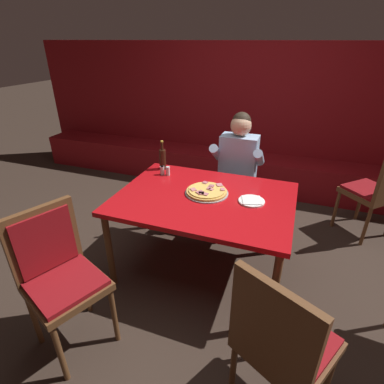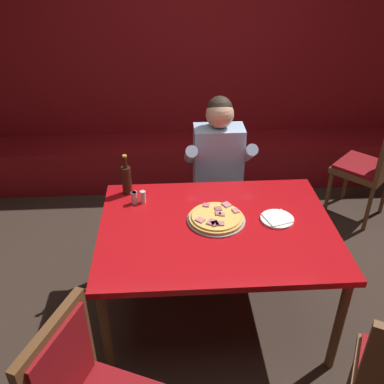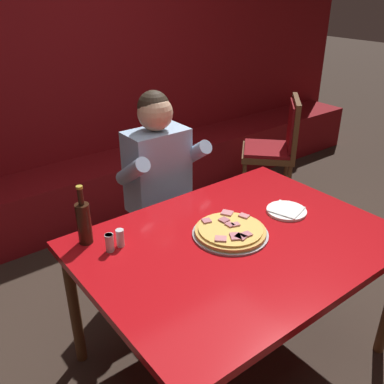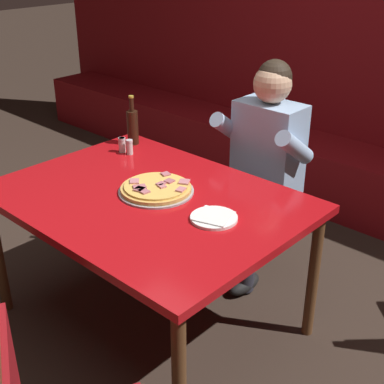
{
  "view_description": "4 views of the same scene",
  "coord_description": "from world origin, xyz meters",
  "views": [
    {
      "loc": [
        0.65,
        -2.1,
        1.91
      ],
      "look_at": [
        -0.11,
        0.0,
        0.76
      ],
      "focal_mm": 28.0,
      "sensor_mm": 36.0,
      "label": 1
    },
    {
      "loc": [
        -0.28,
        -2.12,
        2.3
      ],
      "look_at": [
        -0.15,
        0.03,
        0.98
      ],
      "focal_mm": 40.0,
      "sensor_mm": 36.0,
      "label": 2
    },
    {
      "loc": [
        -1.21,
        -1.21,
        1.86
      ],
      "look_at": [
        -0.01,
        0.35,
        0.86
      ],
      "focal_mm": 40.0,
      "sensor_mm": 36.0,
      "label": 3
    },
    {
      "loc": [
        1.71,
        -1.53,
        1.89
      ],
      "look_at": [
        0.09,
        0.22,
        0.72
      ],
      "focal_mm": 50.0,
      "sensor_mm": 36.0,
      "label": 4
    }
  ],
  "objects": [
    {
      "name": "main_dining_table",
      "position": [
        0.0,
        0.0,
        0.68
      ],
      "size": [
        1.45,
        1.08,
        0.75
      ],
      "color": "brown",
      "rests_on": "ground_plane"
    },
    {
      "name": "beer_bottle",
      "position": [
        -0.58,
        0.42,
        0.86
      ],
      "size": [
        0.07,
        0.07,
        0.29
      ],
      "color": "black",
      "rests_on": "main_dining_table"
    },
    {
      "name": "shaker_red_pepper_flakes",
      "position": [
        -0.52,
        0.29,
        0.78
      ],
      "size": [
        0.04,
        0.04,
        0.09
      ],
      "color": "silver",
      "rests_on": "main_dining_table"
    },
    {
      "name": "plate_white_paper",
      "position": [
        0.38,
        0.04,
        0.75
      ],
      "size": [
        0.21,
        0.21,
        0.02
      ],
      "color": "white",
      "rests_on": "main_dining_table"
    },
    {
      "name": "booth_wall_panel",
      "position": [
        0.0,
        2.18,
        0.95
      ],
      "size": [
        6.8,
        0.16,
        1.9
      ],
      "primitive_type": "cube",
      "color": "maroon",
      "rests_on": "ground_plane"
    },
    {
      "name": "ground_plane",
      "position": [
        0.0,
        0.0,
        0.0
      ],
      "size": [
        24.0,
        24.0,
        0.0
      ],
      "primitive_type": "plane",
      "color": "#33261E"
    },
    {
      "name": "diner_seated_blue_shirt",
      "position": [
        0.1,
        0.76,
        0.71
      ],
      "size": [
        0.53,
        0.53,
        1.27
      ],
      "color": "black",
      "rests_on": "ground_plane"
    },
    {
      "name": "pizza",
      "position": [
        0.0,
        0.06,
        0.76
      ],
      "size": [
        0.37,
        0.37,
        0.05
      ],
      "color": "#9E9EA3",
      "rests_on": "main_dining_table"
    },
    {
      "name": "shaker_oregano",
      "position": [
        -0.46,
        0.3,
        0.78
      ],
      "size": [
        0.04,
        0.04,
        0.09
      ],
      "color": "silver",
      "rests_on": "main_dining_table"
    },
    {
      "name": "shaker_black_pepper",
      "position": [
        -0.52,
        0.29,
        0.78
      ],
      "size": [
        0.04,
        0.04,
        0.09
      ],
      "color": "silver",
      "rests_on": "main_dining_table"
    },
    {
      "name": "booth_bench",
      "position": [
        0.0,
        1.86,
        0.23
      ],
      "size": [
        6.46,
        0.48,
        0.46
      ],
      "primitive_type": "cube",
      "color": "maroon",
      "rests_on": "ground_plane"
    }
  ]
}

